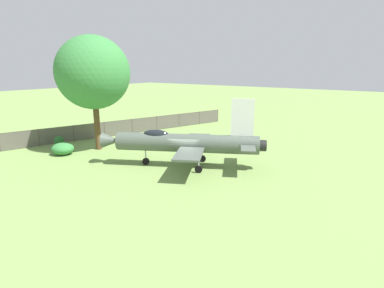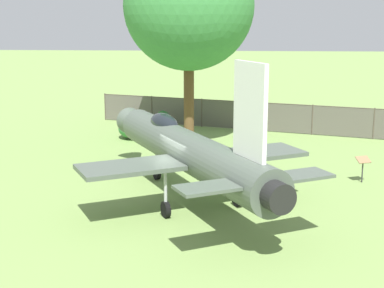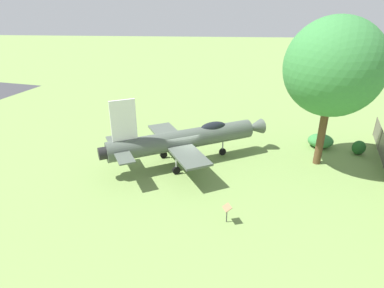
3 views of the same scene
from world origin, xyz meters
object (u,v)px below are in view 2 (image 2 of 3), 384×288
object	(u,v)px
shrub_by_tree	(163,120)
info_plaque	(363,163)
shrub_near_fence	(135,129)
display_jet	(186,148)
shade_tree	(189,6)

from	to	relation	value
shrub_by_tree	info_plaque	distance (m)	15.13
shrub_near_fence	info_plaque	world-z (taller)	info_plaque
display_jet	shrub_near_fence	world-z (taller)	display_jet
display_jet	info_plaque	size ratio (longest dim) A/B	11.21
shade_tree	shrub_near_fence	world-z (taller)	shade_tree
info_plaque	display_jet	bearing A→B (deg)	-68.12
display_jet	shrub_by_tree	bearing A→B (deg)	-17.91
display_jet	shrub_near_fence	xyz separation A→B (m)	(-11.51, -3.92, -1.53)
display_jet	shrub_by_tree	distance (m)	14.60
display_jet	shrub_near_fence	bearing A→B (deg)	-9.48
display_jet	shrub_by_tree	world-z (taller)	display_jet
shade_tree	shrub_by_tree	distance (m)	8.26
shade_tree	shrub_by_tree	size ratio (longest dim) A/B	9.22
shade_tree	shrub_near_fence	size ratio (longest dim) A/B	5.09
display_jet	info_plaque	xyz separation A→B (m)	(-2.99, 7.45, -1.24)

